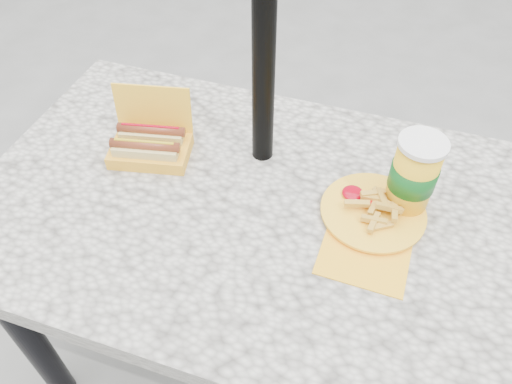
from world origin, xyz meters
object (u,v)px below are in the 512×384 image
(hotdog_box, at_px, (150,144))
(soda_cup, at_px, (413,175))
(umbrella_pole, at_px, (264,20))
(fries_plate, at_px, (372,214))

(hotdog_box, bearing_deg, soda_cup, -9.38)
(hotdog_box, relative_size, soda_cup, 1.12)
(umbrella_pole, xyz_separation_m, hotdog_box, (-0.25, -0.09, -0.32))
(umbrella_pole, bearing_deg, hotdog_box, -161.18)
(umbrella_pole, distance_m, hotdog_box, 0.41)
(hotdog_box, xyz_separation_m, fries_plate, (0.54, -0.03, -0.02))
(umbrella_pole, height_order, fries_plate, umbrella_pole)
(soda_cup, bearing_deg, hotdog_box, -177.45)
(hotdog_box, height_order, soda_cup, soda_cup)
(hotdog_box, distance_m, soda_cup, 0.61)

